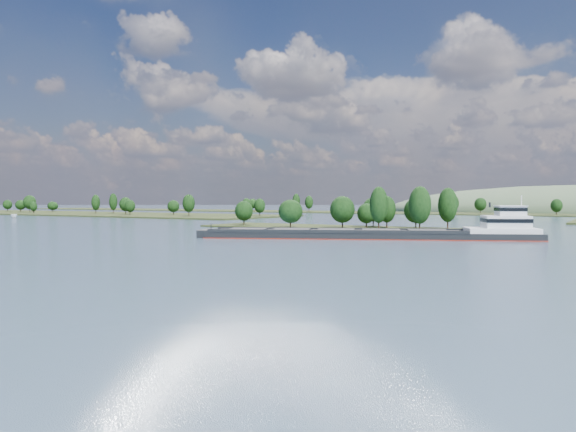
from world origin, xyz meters
The scene contains 6 objects.
ground centered at (0.00, 120.00, 0.00)m, with size 1800.00×1800.00×0.00m, color #3B5566.
tree_island centered at (7.63, 178.98, 4.27)m, with size 100.00×32.43×15.39m.
left_bank centered at (-228.51, 260.10, 0.93)m, with size 300.00×80.00×15.44m.
back_shoreline centered at (6.33, 399.94, 0.63)m, with size 900.00×60.00×15.70m.
cargo_barge centered at (36.15, 140.54, 1.56)m, with size 88.31×45.84×12.37m.
motorboat centered at (-205.46, 188.94, 1.18)m, with size 2.30×6.12×2.36m, color white.
Camera 1 is at (90.23, -3.28, 10.74)m, focal length 35.00 mm.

